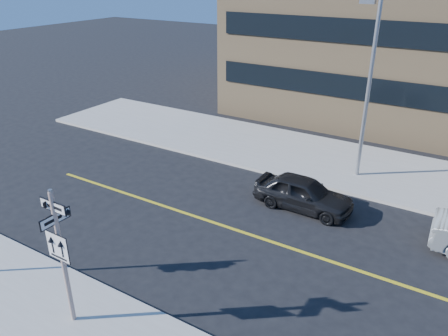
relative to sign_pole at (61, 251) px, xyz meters
The scene contains 4 objects.
ground 3.50m from the sign_pole, 90.00° to the left, with size 120.00×120.00×0.00m, color black.
sign_pole is the anchor object (origin of this frame).
parked_car_a 10.01m from the sign_pole, 72.65° to the left, with size 4.06×1.63×1.38m, color black.
streetlight_a 14.05m from the sign_pole, 73.23° to the left, with size 0.55×2.25×8.00m.
Camera 1 is at (8.45, -8.22, 9.05)m, focal length 35.00 mm.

